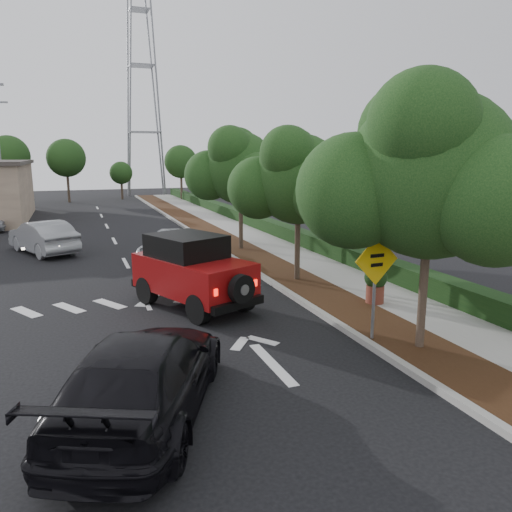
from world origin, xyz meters
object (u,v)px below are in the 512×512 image
red_jeep (189,270)px  speed_hump_sign (376,273)px  silver_suv_ahead (171,246)px  black_suv_oncoming (144,376)px

red_jeep → speed_hump_sign: 5.92m
silver_suv_ahead → speed_hump_sign: speed_hump_sign is taller
red_jeep → silver_suv_ahead: bearing=60.7°
black_suv_oncoming → speed_hump_sign: size_ratio=2.07×
speed_hump_sign → silver_suv_ahead: bearing=100.9°
silver_suv_ahead → black_suv_oncoming: black_suv_oncoming is taller
silver_suv_ahead → black_suv_oncoming: bearing=-81.9°
red_jeep → silver_suv_ahead: red_jeep is taller
red_jeep → silver_suv_ahead: size_ratio=0.93×
black_suv_oncoming → silver_suv_ahead: bearing=-78.7°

